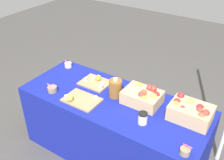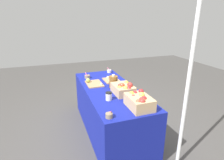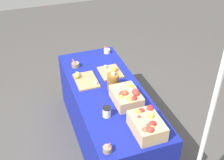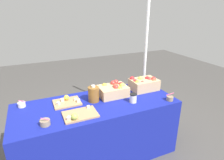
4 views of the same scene
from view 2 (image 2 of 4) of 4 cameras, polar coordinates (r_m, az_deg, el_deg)
ground_plane at (r=3.18m, az=-0.61°, el=-15.03°), size 10.00×10.00×0.00m
table at (r=2.99m, az=-0.63°, el=-9.13°), size 1.90×0.76×0.74m
apple_crate_left at (r=2.23m, az=8.37°, el=-6.48°), size 0.36×0.26×0.18m
apple_crate_middle at (r=2.61m, az=3.55°, el=-2.70°), size 0.35×0.26×0.18m
cutting_board_front at (r=3.02m, az=-5.88°, el=-0.94°), size 0.35×0.25×0.09m
cutting_board_back at (r=3.16m, az=-0.06°, el=0.07°), size 0.31×0.25×0.08m
sample_bowl_near at (r=2.02m, az=-0.89°, el=-10.92°), size 0.09×0.08×0.10m
sample_bowl_mid at (r=3.32m, az=-7.66°, el=1.05°), size 0.10×0.10×0.10m
sample_bowl_far at (r=3.63m, az=-0.88°, el=2.77°), size 0.08×0.08×0.10m
cider_jug at (r=2.84m, az=0.44°, el=-0.52°), size 0.13×0.13×0.21m
coffee_cup at (r=2.42m, az=-1.02°, el=-5.03°), size 0.08×0.08×0.11m
tent_pole at (r=2.15m, az=22.55°, el=-0.74°), size 0.04×0.04×2.21m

